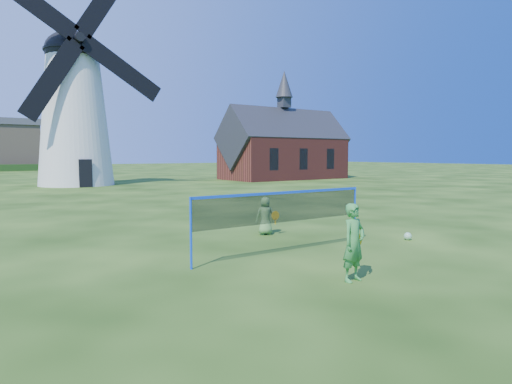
{
  "coord_description": "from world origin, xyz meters",
  "views": [
    {
      "loc": [
        -6.14,
        -8.62,
        2.44
      ],
      "look_at": [
        0.2,
        0.5,
        1.5
      ],
      "focal_mm": 31.12,
      "sensor_mm": 36.0,
      "label": 1
    }
  ],
  "objects": [
    {
      "name": "ground",
      "position": [
        0.0,
        0.0,
        0.0
      ],
      "size": [
        220.0,
        220.0,
        0.0
      ],
      "primitive_type": "plane",
      "color": "black",
      "rests_on": "ground"
    },
    {
      "name": "windmill",
      "position": [
        2.29,
        28.57,
        6.02
      ],
      "size": [
        12.66,
        5.73,
        17.38
      ],
      "color": "silver",
      "rests_on": "ground"
    },
    {
      "name": "chapel",
      "position": [
        21.75,
        26.55,
        3.02
      ],
      "size": [
        12.71,
        6.16,
        10.75
      ],
      "color": "maroon",
      "rests_on": "ground"
    },
    {
      "name": "badminton_net",
      "position": [
        0.52,
        -0.22,
        1.14
      ],
      "size": [
        5.05,
        0.05,
        1.55
      ],
      "color": "blue",
      "rests_on": "ground"
    },
    {
      "name": "player_girl",
      "position": [
        0.19,
        -2.8,
        0.75
      ],
      "size": [
        0.71,
        0.42,
        1.51
      ],
      "rotation": [
        0.0,
        0.0,
        0.11
      ],
      "color": "#388C3E",
      "rests_on": "ground"
    },
    {
      "name": "player_boy",
      "position": [
        1.74,
        2.22,
        0.58
      ],
      "size": [
        0.69,
        0.54,
        1.16
      ],
      "rotation": [
        0.0,
        0.0,
        2.79
      ],
      "color": "#60994A",
      "rests_on": "ground"
    },
    {
      "name": "play_ball",
      "position": [
        4.58,
        -0.82,
        0.11
      ],
      "size": [
        0.22,
        0.22,
        0.22
      ],
      "primitive_type": "sphere",
      "color": "green",
      "rests_on": "ground"
    }
  ]
}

